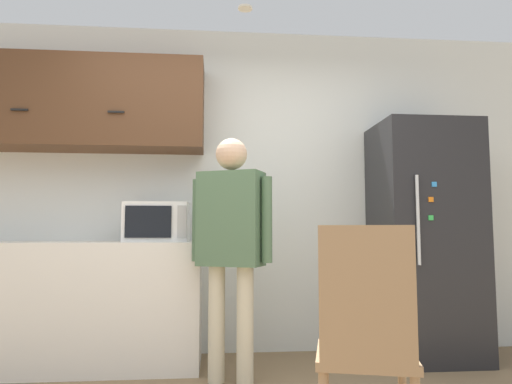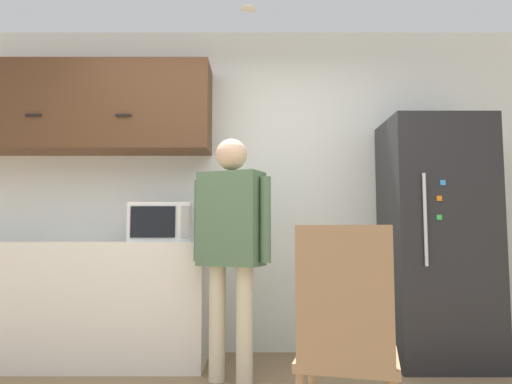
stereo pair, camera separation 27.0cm
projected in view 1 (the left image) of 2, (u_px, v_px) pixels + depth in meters
The scene contains 8 objects.
back_wall at pixel (230, 188), 3.84m from camera, with size 6.00×0.06×2.70m.
counter at pixel (65, 304), 3.32m from camera, with size 1.98×0.62×0.91m.
upper_cabinets at pixel (77, 104), 3.57m from camera, with size 1.98×0.40×0.71m.
microwave at pixel (158, 222), 3.41m from camera, with size 0.46×0.40×0.29m.
person at pixel (231, 233), 3.03m from camera, with size 0.53×0.37×1.61m.
refrigerator at pixel (425, 239), 3.59m from camera, with size 0.74×0.66×1.84m.
chair at pixel (366, 334), 1.98m from camera, with size 0.52×0.52×1.01m.
ceiling_light at pixel (245, 8), 3.47m from camera, with size 0.11×0.11×0.01m.
Camera 1 is at (-0.12, -1.96, 0.98)m, focal length 32.00 mm.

